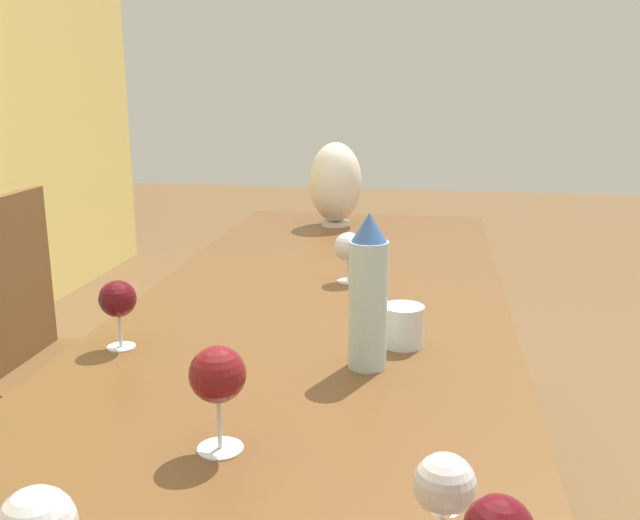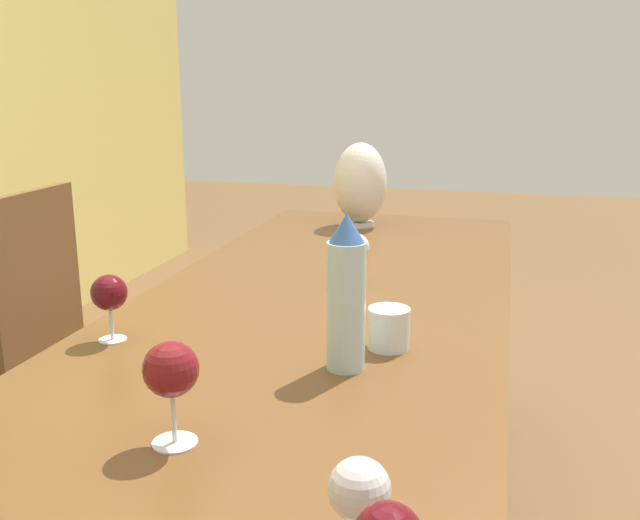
{
  "view_description": "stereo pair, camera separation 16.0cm",
  "coord_description": "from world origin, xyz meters",
  "px_view_note": "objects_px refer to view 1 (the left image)",
  "views": [
    {
      "loc": [
        -1.43,
        -0.26,
        1.29
      ],
      "look_at": [
        0.18,
        0.0,
        0.88
      ],
      "focal_mm": 40.0,
      "sensor_mm": 36.0,
      "label": 1
    },
    {
      "loc": [
        -1.39,
        -0.41,
        1.29
      ],
      "look_at": [
        0.18,
        0.0,
        0.88
      ],
      "focal_mm": 40.0,
      "sensor_mm": 36.0,
      "label": 2
    }
  ],
  "objects_px": {
    "vase": "(335,183)",
    "wine_glass_6": "(349,248)",
    "water_tumbler": "(403,326)",
    "wine_glass_7": "(218,376)",
    "wine_glass_1": "(445,487)",
    "chair_far": "(56,349)",
    "wine_glass_4": "(118,300)",
    "water_bottle": "(368,294)"
  },
  "relations": [
    {
      "from": "water_bottle",
      "to": "wine_glass_1",
      "type": "distance_m",
      "value": 0.54
    },
    {
      "from": "wine_glass_4",
      "to": "chair_far",
      "type": "bearing_deg",
      "value": 39.74
    },
    {
      "from": "water_bottle",
      "to": "wine_glass_7",
      "type": "height_order",
      "value": "water_bottle"
    },
    {
      "from": "vase",
      "to": "wine_glass_4",
      "type": "bearing_deg",
      "value": 168.61
    },
    {
      "from": "vase",
      "to": "wine_glass_4",
      "type": "height_order",
      "value": "vase"
    },
    {
      "from": "wine_glass_1",
      "to": "wine_glass_4",
      "type": "relative_size",
      "value": 0.91
    },
    {
      "from": "wine_glass_1",
      "to": "wine_glass_4",
      "type": "height_order",
      "value": "wine_glass_4"
    },
    {
      "from": "chair_far",
      "to": "water_tumbler",
      "type": "bearing_deg",
      "value": -115.1
    },
    {
      "from": "wine_glass_1",
      "to": "wine_glass_7",
      "type": "relative_size",
      "value": 0.79
    },
    {
      "from": "water_bottle",
      "to": "chair_far",
      "type": "xyz_separation_m",
      "value": [
        0.6,
        0.98,
        -0.4
      ]
    },
    {
      "from": "vase",
      "to": "wine_glass_1",
      "type": "relative_size",
      "value": 2.38
    },
    {
      "from": "vase",
      "to": "wine_glass_1",
      "type": "xyz_separation_m",
      "value": [
        -1.79,
        -0.37,
        -0.07
      ]
    },
    {
      "from": "vase",
      "to": "water_tumbler",
      "type": "bearing_deg",
      "value": -165.57
    },
    {
      "from": "wine_glass_7",
      "to": "wine_glass_4",
      "type": "bearing_deg",
      "value": 41.32
    },
    {
      "from": "wine_glass_4",
      "to": "water_tumbler",
      "type": "bearing_deg",
      "value": -79.49
    },
    {
      "from": "vase",
      "to": "wine_glass_6",
      "type": "height_order",
      "value": "vase"
    },
    {
      "from": "wine_glass_6",
      "to": "chair_far",
      "type": "relative_size",
      "value": 0.14
    },
    {
      "from": "water_tumbler",
      "to": "wine_glass_6",
      "type": "distance_m",
      "value": 0.46
    },
    {
      "from": "wine_glass_6",
      "to": "chair_far",
      "type": "bearing_deg",
      "value": 86.61
    },
    {
      "from": "water_tumbler",
      "to": "wine_glass_4",
      "type": "bearing_deg",
      "value": 100.51
    },
    {
      "from": "water_tumbler",
      "to": "vase",
      "type": "relative_size",
      "value": 0.28
    },
    {
      "from": "wine_glass_1",
      "to": "chair_far",
      "type": "relative_size",
      "value": 0.13
    },
    {
      "from": "wine_glass_1",
      "to": "wine_glass_7",
      "type": "distance_m",
      "value": 0.36
    },
    {
      "from": "wine_glass_4",
      "to": "wine_glass_7",
      "type": "xyz_separation_m",
      "value": [
        -0.35,
        -0.31,
        0.01
      ]
    },
    {
      "from": "water_tumbler",
      "to": "vase",
      "type": "xyz_separation_m",
      "value": [
        1.15,
        0.3,
        0.11
      ]
    },
    {
      "from": "wine_glass_4",
      "to": "vase",
      "type": "bearing_deg",
      "value": -11.39
    },
    {
      "from": "vase",
      "to": "wine_glass_1",
      "type": "distance_m",
      "value": 1.83
    },
    {
      "from": "water_tumbler",
      "to": "water_bottle",
      "type": "bearing_deg",
      "value": 153.32
    },
    {
      "from": "water_bottle",
      "to": "chair_far",
      "type": "relative_size",
      "value": 0.3
    },
    {
      "from": "vase",
      "to": "chair_far",
      "type": "distance_m",
      "value": 1.08
    },
    {
      "from": "water_bottle",
      "to": "wine_glass_1",
      "type": "xyz_separation_m",
      "value": [
        -0.52,
        -0.13,
        -0.05
      ]
    },
    {
      "from": "wine_glass_6",
      "to": "wine_glass_7",
      "type": "xyz_separation_m",
      "value": [
        -0.89,
        0.08,
        0.02
      ]
    },
    {
      "from": "wine_glass_1",
      "to": "water_bottle",
      "type": "bearing_deg",
      "value": 14.32
    },
    {
      "from": "wine_glass_4",
      "to": "wine_glass_6",
      "type": "xyz_separation_m",
      "value": [
        0.53,
        -0.39,
        -0.01
      ]
    },
    {
      "from": "wine_glass_1",
      "to": "wine_glass_4",
      "type": "xyz_separation_m",
      "value": [
        0.54,
        0.62,
        0.01
      ]
    },
    {
      "from": "wine_glass_1",
      "to": "wine_glass_6",
      "type": "bearing_deg",
      "value": 12.34
    },
    {
      "from": "water_tumbler",
      "to": "chair_far",
      "type": "distance_m",
      "value": 1.18
    },
    {
      "from": "water_bottle",
      "to": "vase",
      "type": "distance_m",
      "value": 1.29
    },
    {
      "from": "water_bottle",
      "to": "wine_glass_4",
      "type": "bearing_deg",
      "value": 88.01
    },
    {
      "from": "wine_glass_6",
      "to": "vase",
      "type": "bearing_deg",
      "value": 10.65
    },
    {
      "from": "water_tumbler",
      "to": "wine_glass_7",
      "type": "xyz_separation_m",
      "value": [
        -0.45,
        0.24,
        0.07
      ]
    },
    {
      "from": "wine_glass_7",
      "to": "chair_far",
      "type": "height_order",
      "value": "chair_far"
    }
  ]
}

